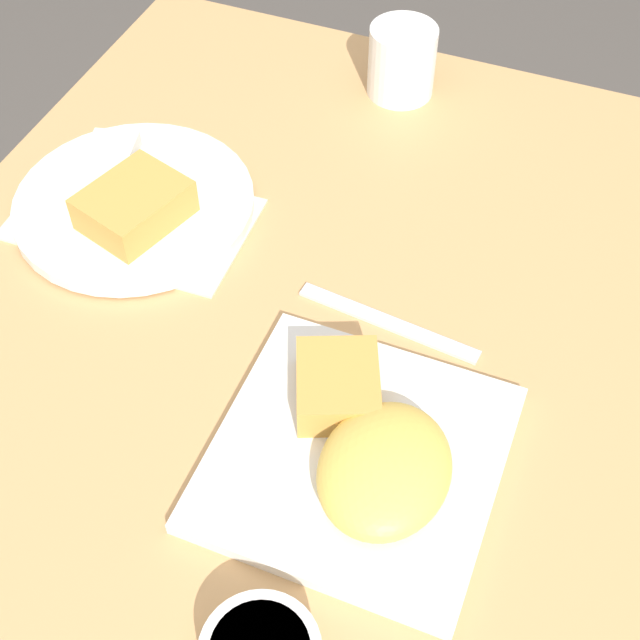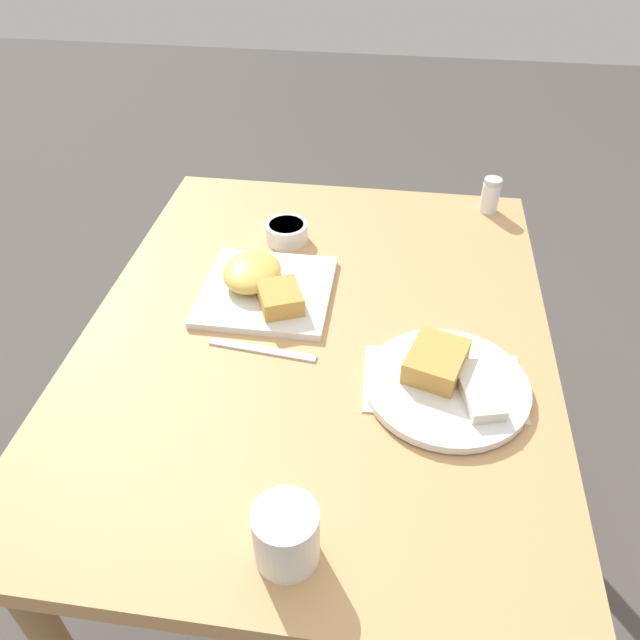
{
  "view_description": "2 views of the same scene",
  "coord_description": "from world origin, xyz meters",
  "px_view_note": "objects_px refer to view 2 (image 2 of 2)",
  "views": [
    {
      "loc": [
        -0.47,
        -0.23,
        1.41
      ],
      "look_at": [
        0.03,
        -0.03,
        0.77
      ],
      "focal_mm": 50.0,
      "sensor_mm": 36.0,
      "label": 1
    },
    {
      "loc": [
        0.84,
        0.12,
        1.46
      ],
      "look_at": [
        0.0,
        0.01,
        0.75
      ],
      "focal_mm": 35.0,
      "sensor_mm": 36.0,
      "label": 2
    }
  ],
  "objects_px": {
    "plate_square_near": "(263,284)",
    "plate_oval_far": "(447,380)",
    "coffee_mug": "(286,535)",
    "butter_knife": "(262,350)",
    "salt_shaker": "(490,197)",
    "sauce_ramekin": "(287,232)"
  },
  "relations": [
    {
      "from": "salt_shaker",
      "to": "sauce_ramekin",
      "type": "bearing_deg",
      "value": -66.75
    },
    {
      "from": "sauce_ramekin",
      "to": "butter_knife",
      "type": "height_order",
      "value": "sauce_ramekin"
    },
    {
      "from": "salt_shaker",
      "to": "plate_oval_far",
      "type": "bearing_deg",
      "value": -10.09
    },
    {
      "from": "plate_oval_far",
      "to": "salt_shaker",
      "type": "distance_m",
      "value": 0.59
    },
    {
      "from": "plate_square_near",
      "to": "sauce_ramekin",
      "type": "distance_m",
      "value": 0.19
    },
    {
      "from": "butter_knife",
      "to": "coffee_mug",
      "type": "bearing_deg",
      "value": -67.2
    },
    {
      "from": "plate_oval_far",
      "to": "butter_knife",
      "type": "height_order",
      "value": "plate_oval_far"
    },
    {
      "from": "plate_oval_far",
      "to": "plate_square_near",
      "type": "bearing_deg",
      "value": -120.85
    },
    {
      "from": "sauce_ramekin",
      "to": "butter_knife",
      "type": "distance_m",
      "value": 0.35
    },
    {
      "from": "plate_square_near",
      "to": "salt_shaker",
      "type": "height_order",
      "value": "salt_shaker"
    },
    {
      "from": "plate_oval_far",
      "to": "sauce_ramekin",
      "type": "relative_size",
      "value": 2.92
    },
    {
      "from": "coffee_mug",
      "to": "butter_knife",
      "type": "bearing_deg",
      "value": -163.23
    },
    {
      "from": "plate_square_near",
      "to": "coffee_mug",
      "type": "relative_size",
      "value": 2.79
    },
    {
      "from": "plate_square_near",
      "to": "coffee_mug",
      "type": "xyz_separation_m",
      "value": [
        0.52,
        0.14,
        0.02
      ]
    },
    {
      "from": "sauce_ramekin",
      "to": "salt_shaker",
      "type": "distance_m",
      "value": 0.47
    },
    {
      "from": "salt_shaker",
      "to": "plate_square_near",
      "type": "bearing_deg",
      "value": -49.66
    },
    {
      "from": "plate_square_near",
      "to": "plate_oval_far",
      "type": "height_order",
      "value": "plate_square_near"
    },
    {
      "from": "plate_square_near",
      "to": "plate_oval_far",
      "type": "xyz_separation_m",
      "value": [
        0.2,
        0.34,
        -0.0
      ]
    },
    {
      "from": "plate_oval_far",
      "to": "salt_shaker",
      "type": "height_order",
      "value": "salt_shaker"
    },
    {
      "from": "salt_shaker",
      "to": "butter_knife",
      "type": "xyz_separation_m",
      "value": [
        0.54,
        -0.41,
        -0.03
      ]
    },
    {
      "from": "plate_square_near",
      "to": "salt_shaker",
      "type": "xyz_separation_m",
      "value": [
        -0.38,
        0.45,
        0.01
      ]
    },
    {
      "from": "plate_oval_far",
      "to": "sauce_ramekin",
      "type": "distance_m",
      "value": 0.52
    }
  ]
}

